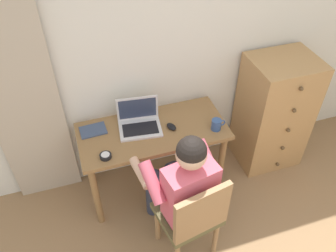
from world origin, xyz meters
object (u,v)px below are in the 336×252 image
(coffee_mug, at_px, (217,125))
(notebook_pad, at_px, (93,130))
(laptop, at_px, (139,122))
(computer_mouse, at_px, (171,127))
(dresser, at_px, (273,113))
(desk, at_px, (153,140))
(chair, at_px, (192,216))
(desk_clock, at_px, (106,156))
(person_seated, at_px, (181,182))

(coffee_mug, bearing_deg, notebook_pad, 163.40)
(laptop, height_order, computer_mouse, laptop)
(dresser, relative_size, coffee_mug, 9.38)
(desk, xyz_separation_m, laptop, (-0.09, 0.07, 0.17))
(computer_mouse, bearing_deg, dresser, -14.90)
(notebook_pad, xyz_separation_m, coffee_mug, (0.96, -0.29, 0.04))
(desk, distance_m, chair, 0.74)
(notebook_pad, bearing_deg, laptop, -12.07)
(desk_clock, bearing_deg, chair, -47.50)
(computer_mouse, bearing_deg, desk_clock, 176.13)
(desk, relative_size, desk_clock, 13.48)
(desk, height_order, desk_clock, desk_clock)
(person_seated, bearing_deg, desk, 95.25)
(chair, relative_size, notebook_pad, 4.22)
(chair, relative_size, desk_clock, 9.84)
(person_seated, bearing_deg, chair, -80.74)
(laptop, height_order, notebook_pad, laptop)
(person_seated, bearing_deg, desk_clock, 142.22)
(chair, distance_m, laptop, 0.87)
(chair, relative_size, computer_mouse, 8.85)
(desk, height_order, person_seated, person_seated)
(dresser, height_order, person_seated, person_seated)
(dresser, bearing_deg, computer_mouse, -175.72)
(dresser, distance_m, computer_mouse, 1.05)
(computer_mouse, height_order, notebook_pad, computer_mouse)
(desk, distance_m, dresser, 1.19)
(laptop, bearing_deg, desk_clock, -141.87)
(person_seated, bearing_deg, laptop, 102.72)
(coffee_mug, bearing_deg, desk, 163.28)
(desk, height_order, laptop, laptop)
(chair, xyz_separation_m, notebook_pad, (-0.54, 0.87, 0.23))
(desk, distance_m, desk_clock, 0.48)
(chair, bearing_deg, desk, 96.25)
(laptop, relative_size, coffee_mug, 3.06)
(dresser, bearing_deg, coffee_mug, -163.79)
(notebook_pad, bearing_deg, coffee_mug, -19.12)
(desk_clock, xyz_separation_m, notebook_pad, (-0.04, 0.32, -0.01))
(desk, bearing_deg, desk_clock, -156.29)
(computer_mouse, relative_size, notebook_pad, 0.48)
(coffee_mug, bearing_deg, laptop, 159.16)
(coffee_mug, bearing_deg, person_seated, -138.31)
(notebook_pad, distance_m, coffee_mug, 1.00)
(chair, bearing_deg, desk_clock, 132.50)
(computer_mouse, xyz_separation_m, notebook_pad, (-0.62, 0.16, -0.01))
(dresser, relative_size, notebook_pad, 5.36)
(chair, xyz_separation_m, desk_clock, (-0.50, 0.54, 0.24))
(computer_mouse, distance_m, desk_clock, 0.59)
(chair, height_order, laptop, laptop)
(person_seated, height_order, coffee_mug, person_seated)
(dresser, relative_size, person_seated, 0.94)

